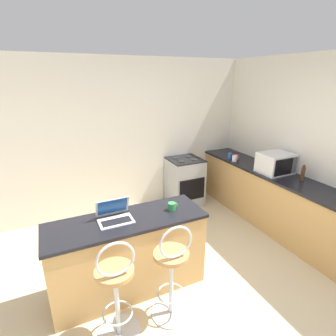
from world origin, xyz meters
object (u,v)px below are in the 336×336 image
(mug_red, at_px, (236,157))
(mug_green, at_px, (172,206))
(bar_stool_far, at_px, (172,273))
(bar_stool_near, at_px, (116,292))
(pepper_mill, at_px, (303,173))
(microwave, at_px, (276,163))
(laptop, at_px, (114,215))
(mug_white, at_px, (235,158))
(mug_blue, at_px, (230,156))
(stove_range, at_px, (185,182))

(mug_red, bearing_deg, mug_green, -147.00)
(bar_stool_far, xyz_separation_m, mug_red, (2.10, 1.71, 0.42))
(bar_stool_near, relative_size, pepper_mill, 4.55)
(microwave, bearing_deg, pepper_mill, -75.51)
(laptop, distance_m, mug_white, 2.62)
(laptop, bearing_deg, microwave, 7.51)
(bar_stool_near, bearing_deg, mug_white, 32.80)
(mug_blue, xyz_separation_m, mug_red, (0.06, -0.09, -0.01))
(mug_red, bearing_deg, bar_stool_near, -147.03)
(stove_range, height_order, pepper_mill, pepper_mill)
(stove_range, distance_m, mug_blue, 0.95)
(microwave, bearing_deg, laptop, -172.49)
(mug_red, bearing_deg, laptop, -155.46)
(laptop, relative_size, pepper_mill, 1.48)
(laptop, relative_size, mug_green, 3.34)
(microwave, bearing_deg, mug_green, -168.12)
(bar_stool_near, relative_size, mug_red, 10.32)
(bar_stool_near, height_order, mug_green, bar_stool_near)
(mug_blue, distance_m, mug_white, 0.16)
(bar_stool_far, bearing_deg, mug_white, 39.25)
(bar_stool_near, height_order, stove_range, bar_stool_near)
(bar_stool_far, relative_size, mug_blue, 10.27)
(stove_range, xyz_separation_m, mug_white, (0.72, -0.48, 0.49))
(bar_stool_far, height_order, mug_red, bar_stool_far)
(microwave, xyz_separation_m, mug_blue, (-0.17, 0.88, -0.10))
(mug_green, bearing_deg, stove_range, 57.12)
(pepper_mill, bearing_deg, mug_green, -179.78)
(mug_red, bearing_deg, pepper_mill, -80.06)
(bar_stool_far, xyz_separation_m, microwave, (2.20, 0.92, 0.53))
(mug_white, bearing_deg, mug_blue, 81.74)
(stove_range, distance_m, mug_red, 1.03)
(laptop, relative_size, mug_red, 3.37)
(laptop, height_order, pepper_mill, pepper_mill)
(microwave, bearing_deg, mug_blue, 100.94)
(mug_red, bearing_deg, stove_range, 152.91)
(microwave, height_order, mug_blue, microwave)
(mug_white, height_order, pepper_mill, pepper_mill)
(bar_stool_far, height_order, mug_white, bar_stool_far)
(mug_blue, xyz_separation_m, mug_white, (-0.02, -0.15, -0.00))
(bar_stool_far, bearing_deg, mug_green, 64.20)
(mug_green, height_order, pepper_mill, pepper_mill)
(mug_green, height_order, mug_blue, mug_blue)
(microwave, distance_m, pepper_mill, 0.42)
(mug_blue, height_order, mug_red, mug_blue)
(mug_blue, bearing_deg, stove_range, 156.31)
(bar_stool_far, distance_m, pepper_mill, 2.41)
(bar_stool_far, relative_size, laptop, 3.07)
(laptop, relative_size, stove_range, 0.39)
(stove_range, bearing_deg, bar_stool_far, -121.28)
(laptop, relative_size, mug_blue, 3.35)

